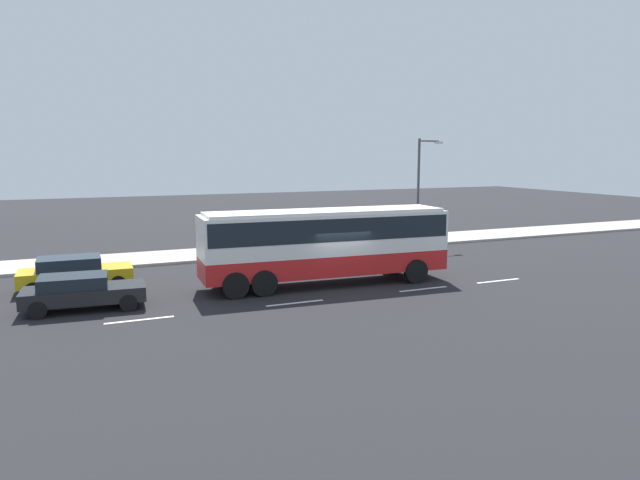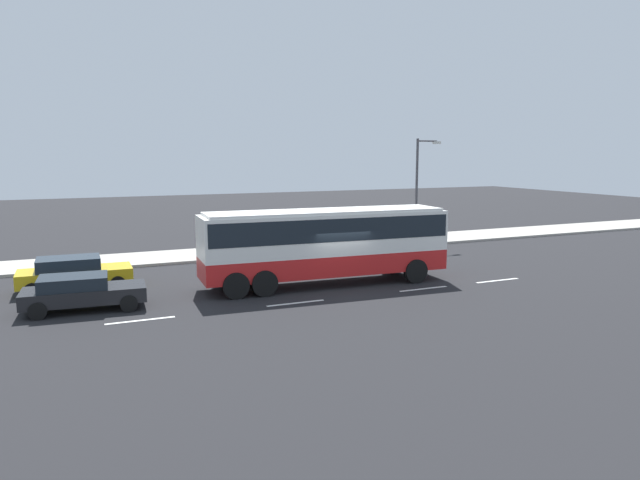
# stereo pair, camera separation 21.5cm
# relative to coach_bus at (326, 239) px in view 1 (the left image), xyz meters

# --- Properties ---
(ground_plane) EXTENTS (120.00, 120.00, 0.00)m
(ground_plane) POSITION_rel_coach_bus_xyz_m (0.30, -0.48, -2.09)
(ground_plane) COLOR black
(sidewalk_curb) EXTENTS (80.00, 4.00, 0.15)m
(sidewalk_curb) POSITION_rel_coach_bus_xyz_m (0.30, 9.47, -2.02)
(sidewalk_curb) COLOR #A8A399
(sidewalk_curb) RESTS_ON ground_plane
(lane_centreline) EXTENTS (24.67, 0.16, 0.01)m
(lane_centreline) POSITION_rel_coach_bus_xyz_m (-2.84, -2.52, -2.09)
(lane_centreline) COLOR white
(lane_centreline) RESTS_ON ground_plane
(coach_bus) EXTENTS (11.23, 3.12, 3.37)m
(coach_bus) POSITION_rel_coach_bus_xyz_m (0.00, 0.00, 0.00)
(coach_bus) COLOR red
(coach_bus) RESTS_ON ground_plane
(car_black_sedan) EXTENTS (4.49, 2.14, 1.34)m
(car_black_sedan) POSITION_rel_coach_bus_xyz_m (-10.17, -0.23, -1.37)
(car_black_sedan) COLOR black
(car_black_sedan) RESTS_ON ground_plane
(car_yellow_taxi) EXTENTS (4.64, 2.00, 1.44)m
(car_yellow_taxi) POSITION_rel_coach_bus_xyz_m (-10.38, 3.44, -1.32)
(car_yellow_taxi) COLOR gold
(car_yellow_taxi) RESTS_ON ground_plane
(pedestrian_near_curb) EXTENTS (0.32, 0.32, 1.62)m
(pedestrian_near_curb) POSITION_rel_coach_bus_xyz_m (6.64, 9.39, -1.02)
(pedestrian_near_curb) COLOR #38334C
(pedestrian_near_curb) RESTS_ON sidewalk_curb
(pedestrian_at_crossing) EXTENTS (0.32, 0.32, 1.77)m
(pedestrian_at_crossing) POSITION_rel_coach_bus_xyz_m (0.38, 9.81, -0.92)
(pedestrian_at_crossing) COLOR brown
(pedestrian_at_crossing) RESTS_ON sidewalk_curb
(street_lamp) EXTENTS (1.76, 0.24, 6.63)m
(street_lamp) POSITION_rel_coach_bus_xyz_m (10.11, 7.88, 1.88)
(street_lamp) COLOR #47474C
(street_lamp) RESTS_ON sidewalk_curb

